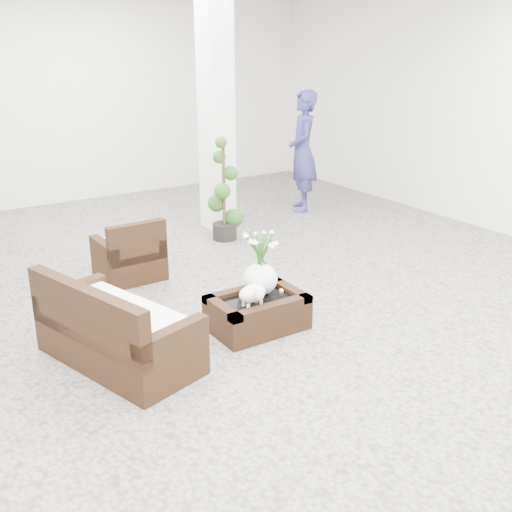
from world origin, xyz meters
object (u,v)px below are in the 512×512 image
topiary (224,190)px  armchair (128,248)px  coffee_table (257,314)px  loveseat (118,320)px

topiary → armchair: bearing=-158.7°
coffee_table → loveseat: (-1.36, 0.12, 0.24)m
coffee_table → topiary: size_ratio=0.63×
armchair → topiary: size_ratio=0.52×
armchair → topiary: (1.69, 0.66, 0.34)m
topiary → loveseat: bearing=-135.2°
armchair → topiary: bearing=-160.2°
armchair → topiary: 1.84m
armchair → loveseat: (-0.83, -1.84, 0.03)m
loveseat → topiary: (2.51, 2.49, 0.31)m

